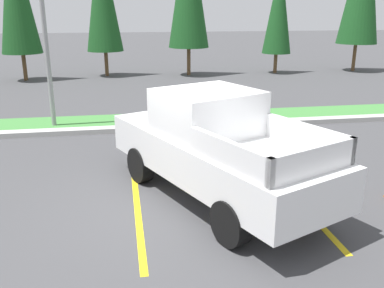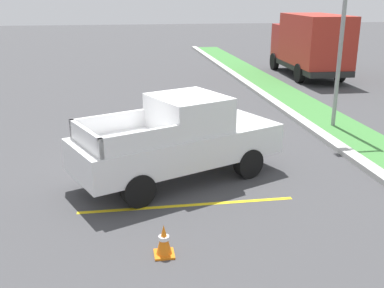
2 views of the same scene
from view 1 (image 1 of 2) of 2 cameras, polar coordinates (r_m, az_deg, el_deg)
The scene contains 7 objects.
ground_plane at distance 8.46m, azimuth -1.40°, elevation -7.29°, with size 120.00×120.00×0.00m, color #424244.
parking_line_near at distance 8.34m, azimuth -7.42°, elevation -7.81°, with size 0.12×4.80×0.01m, color yellow.
parking_line_far at distance 8.96m, azimuth 12.91°, elevation -6.24°, with size 0.12×4.80×0.01m, color yellow.
curb_strip at distance 13.11m, azimuth -4.55°, elevation 2.22°, with size 56.00×0.40×0.15m, color #B2B2AD.
grass_median at distance 14.18m, azimuth -4.95°, elevation 3.22°, with size 56.00×1.80×0.06m, color #42843D.
pickup_truck_main at distance 8.17m, azimuth 3.04°, elevation -0.38°, with size 3.84×5.53×2.10m.
cypress_tree_rightmost at distance 25.06m, azimuth 11.56°, elevation 17.62°, with size 1.61×1.61×6.20m.
Camera 1 is at (-1.07, -7.59, 3.59)m, focal length 39.76 mm.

